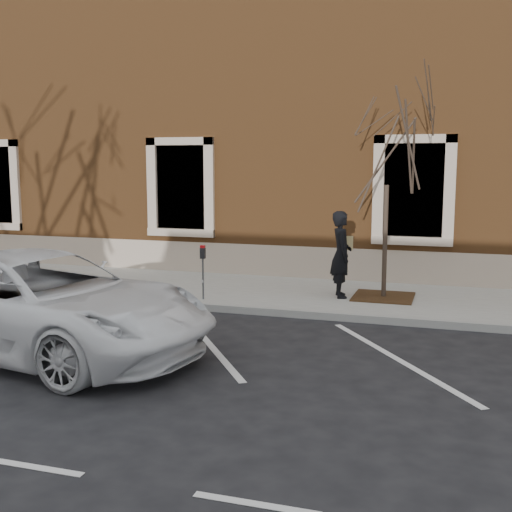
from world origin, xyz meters
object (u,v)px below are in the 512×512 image
(parking_meter, at_px, (203,262))
(sapling, at_px, (388,153))
(man, at_px, (341,254))
(white_truck, at_px, (39,303))

(parking_meter, bearing_deg, sapling, 43.47)
(parking_meter, distance_m, sapling, 4.53)
(man, bearing_deg, sapling, -96.20)
(man, bearing_deg, parking_meter, 92.55)
(parking_meter, relative_size, white_truck, 0.20)
(parking_meter, height_order, white_truck, white_truck)
(white_truck, bearing_deg, sapling, -33.07)
(parking_meter, bearing_deg, white_truck, -83.92)
(man, xyz_separation_m, parking_meter, (-2.76, -1.13, -0.13))
(man, height_order, sapling, sapling)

